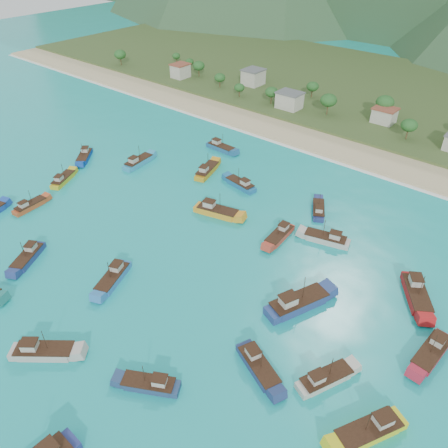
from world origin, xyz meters
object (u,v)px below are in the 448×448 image
Objects in this scene: boat_9 at (150,385)px; boat_32 at (221,148)px; boat_2 at (28,257)px; boat_23 at (258,367)px; boat_12 at (326,239)px; boat_4 at (325,379)px; boat_6 at (85,157)px; boat_16 at (240,185)px; boat_7 at (318,210)px; boat_24 at (63,180)px; boat_10 at (416,295)px; boat_21 at (44,352)px; boat_19 at (369,431)px; boat_13 at (113,278)px; boat_20 at (217,212)px; boat_22 at (279,236)px; boat_0 at (207,171)px; boat_5 at (139,162)px; boat_30 at (431,353)px; boat_17 at (298,303)px; boat_11 at (30,206)px.

boat_9 is 0.92× the size of boat_32.
boat_2 is 0.95× the size of boat_23.
boat_32 is at bearing 51.85° from boat_12.
boat_4 is 0.96× the size of boat_23.
boat_6 is 0.92× the size of boat_16.
boat_32 reaches higher than boat_7.
boat_32 reaches higher than boat_24.
boat_10 is (70.80, 43.54, 0.20)m from boat_2.
boat_4 is at bearing 84.45° from boat_21.
boat_9 is 34.50m from boat_19.
boat_6 is 0.96× the size of boat_24.
boat_2 is 0.94× the size of boat_13.
boat_21 is 0.99× the size of boat_23.
boat_7 is (-26.25, 43.67, -0.07)m from boat_4.
boat_4 is 1.00× the size of boat_16.
boat_7 is at bearing 1.11° from boat_24.
boat_10 is 50.29m from boat_20.
boat_4 is at bearing -32.68° from boat_24.
boat_32 is at bearing -9.33° from boat_19.
boat_22 is (18.48, 34.84, -0.06)m from boat_13.
boat_9 is 0.80× the size of boat_20.
boat_10 reaches higher than boat_12.
boat_0 reaches higher than boat_5.
boat_16 is (-28.34, 60.15, 0.04)m from boat_9.
boat_16 is at bearing -16.90° from boat_30.
boat_5 is 1.13× the size of boat_24.
boat_9 is 0.89× the size of boat_13.
boat_13 is 66.65m from boat_32.
boat_7 is 0.92× the size of boat_16.
boat_2 is 59.88m from boat_17.
boat_7 is at bearing 144.92° from boat_4.
boat_19 is (28.02, -37.62, 0.08)m from boat_12.
boat_10 is at bearing 78.64° from boat_20.
boat_23 is (72.33, -36.57, -0.04)m from boat_5.
boat_4 is at bearing -120.68° from boat_16.
boat_6 is 51.68m from boat_16.
boat_20 is 52.96m from boat_21.
boat_21 is 1.04× the size of boat_22.
boat_32 is (16.07, 58.65, 0.15)m from boat_11.
boat_7 is 0.97× the size of boat_9.
boat_6 is at bearing 118.91° from boat_16.
boat_13 is 39.44m from boat_22.
boat_22 is at bearing -11.37° from boat_30.
boat_9 is 88.82m from boat_32.
boat_12 reaches higher than boat_22.
boat_16 is 1.01× the size of boat_22.
boat_7 is 54.40m from boat_13.
boat_4 is 39.39m from boat_22.
boat_13 is at bearing -129.81° from boat_17.
boat_20 is (-55.18, 29.79, 0.04)m from boat_19.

